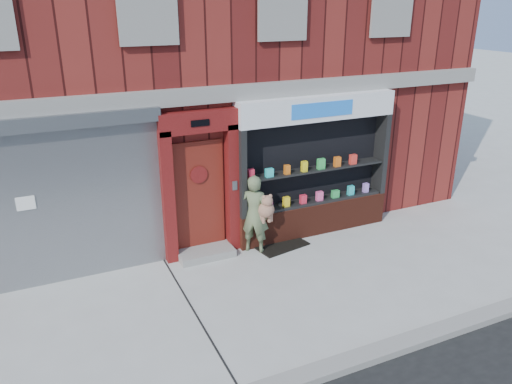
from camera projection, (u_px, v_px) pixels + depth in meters
ground at (278, 290)px, 8.77m from camera, size 80.00×80.00×0.00m
curb at (348, 363)px, 6.92m from camera, size 60.00×0.30×0.12m
building at (172, 33)px, 12.42m from camera, size 12.00×8.16×8.00m
shutter_bay at (75, 189)px, 8.62m from camera, size 3.10×0.30×3.04m
red_door_bay at (200, 185)px, 9.53m from camera, size 1.52×0.58×2.90m
pharmacy_bay at (314, 173)px, 10.49m from camera, size 3.50×0.41×3.00m
woman at (256, 213)px, 9.86m from camera, size 0.73×0.67×1.62m
doormat at (279, 244)px, 10.40m from camera, size 1.18×0.93×0.03m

